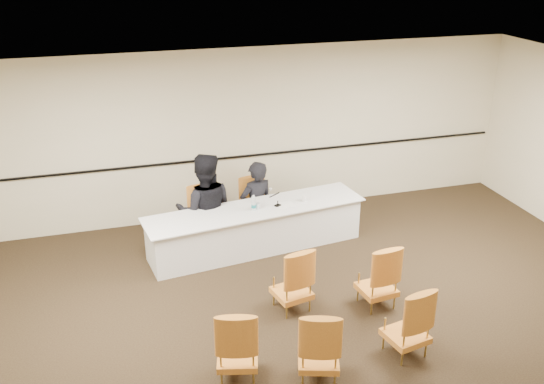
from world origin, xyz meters
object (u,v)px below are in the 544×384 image
at_px(panelist_main, 256,209).
at_px(coffee_cup, 304,198).
at_px(aud_chair_front_mid, 292,278).
at_px(panelist_second_chair, 205,216).
at_px(microphone, 278,198).
at_px(drinking_glass, 258,206).
at_px(aud_chair_front_right, 378,275).
at_px(aud_chair_back_right, 407,320).
at_px(aud_chair_back_mid, 319,344).
at_px(panelist_second, 205,211).
at_px(panelist_main_chair, 256,207).
at_px(water_bottle, 254,203).
at_px(aud_chair_back_left, 237,342).
at_px(panel_table, 256,228).

distance_m(panelist_main, coffee_cup, 0.92).
bearing_deg(aud_chair_front_mid, coffee_cup, 54.40).
relative_size(panelist_second_chair, aud_chair_front_mid, 1.00).
relative_size(microphone, drinking_glass, 2.82).
bearing_deg(coffee_cup, panelist_main, 141.76).
distance_m(aud_chair_front_right, aud_chair_back_right, 1.06).
height_order(aud_chair_front_mid, aud_chair_back_mid, same).
bearing_deg(coffee_cup, drinking_glass, -175.33).
bearing_deg(aud_chair_back_mid, panelist_second, 117.61).
bearing_deg(panelist_second_chair, aud_chair_front_right, -60.39).
distance_m(panelist_second, aud_chair_back_mid, 3.72).
relative_size(panelist_main_chair, microphone, 3.37).
distance_m(microphone, aud_chair_front_mid, 1.86).
bearing_deg(panelist_main_chair, aud_chair_front_mid, -101.08).
relative_size(drinking_glass, aud_chair_front_mid, 0.11).
relative_size(microphone, aud_chair_back_right, 0.30).
distance_m(panelist_main, water_bottle, 0.78).
distance_m(aud_chair_front_mid, aud_chair_back_left, 1.53).
distance_m(panelist_second_chair, aud_chair_back_right, 3.96).
xyz_separation_m(panelist_main, water_bottle, (-0.21, -0.62, 0.41)).
height_order(panel_table, microphone, microphone).
distance_m(panelist_main, aud_chair_back_left, 3.69).
relative_size(panel_table, panelist_main, 2.09).
relative_size(panelist_second, panelist_second_chair, 2.08).
height_order(microphone, coffee_cup, microphone).
bearing_deg(panelist_second_chair, water_bottle, -43.88).
distance_m(panelist_main_chair, panelist_second, 0.91).
xyz_separation_m(panelist_second_chair, aud_chair_front_mid, (0.75, -2.25, 0.00)).
bearing_deg(aud_chair_front_right, panelist_main_chair, 104.66).
bearing_deg(panelist_main_chair, drinking_glass, -110.41).
distance_m(panelist_second_chair, aud_chair_back_left, 3.39).
distance_m(panelist_second, aud_chair_back_right, 3.96).
xyz_separation_m(panelist_second_chair, aud_chair_back_left, (-0.27, -3.38, 0.00)).
bearing_deg(aud_chair_front_right, panelist_main, 104.66).
distance_m(panelist_second_chair, aud_chair_back_mid, 3.72).
xyz_separation_m(water_bottle, aud_chair_back_right, (1.09, -3.04, -0.37)).
distance_m(aud_chair_front_mid, aud_chair_back_right, 1.65).
distance_m(panelist_main_chair, microphone, 0.72).
distance_m(drinking_glass, aud_chair_back_right, 3.24).
xyz_separation_m(coffee_cup, aud_chair_front_mid, (-0.81, -1.84, -0.30)).
xyz_separation_m(aud_chair_front_right, aud_chair_back_right, (-0.12, -1.05, 0.00)).
xyz_separation_m(panelist_second_chair, aud_chair_back_mid, (0.61, -3.67, 0.00)).
distance_m(panel_table, panelist_main_chair, 0.60).
bearing_deg(water_bottle, panelist_second_chair, 143.72).
height_order(panelist_second, coffee_cup, panelist_second).
relative_size(panelist_second, coffee_cup, 16.73).
height_order(water_bottle, drinking_glass, water_bottle).
relative_size(panel_table, aud_chair_front_right, 3.75).
height_order(panelist_second, aud_chair_back_mid, panelist_second).
relative_size(microphone, water_bottle, 1.11).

